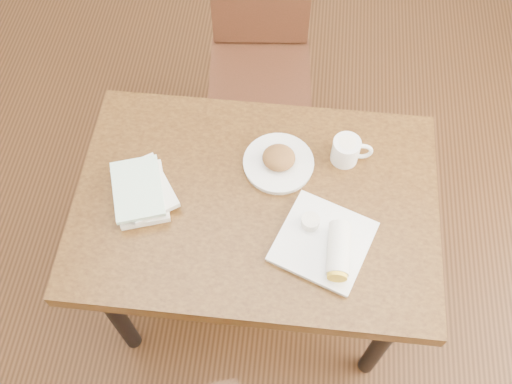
# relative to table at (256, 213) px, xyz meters

# --- Properties ---
(ground) EXTENTS (4.00, 5.00, 0.01)m
(ground) POSITION_rel_table_xyz_m (0.00, 0.00, -0.67)
(ground) COLOR #472814
(ground) RESTS_ON ground
(table) EXTENTS (1.13, 0.77, 0.75)m
(table) POSITION_rel_table_xyz_m (0.00, 0.00, 0.00)
(table) COLOR brown
(table) RESTS_ON ground
(chair_far) EXTENTS (0.46, 0.46, 0.95)m
(chair_far) POSITION_rel_table_xyz_m (-0.07, 0.82, -0.11)
(chair_far) COLOR #421E13
(chair_far) RESTS_ON ground
(plate_scone) EXTENTS (0.23, 0.23, 0.07)m
(plate_scone) POSITION_rel_table_xyz_m (0.06, 0.14, 0.11)
(plate_scone) COLOR white
(plate_scone) RESTS_ON table
(coffee_mug) EXTENTS (0.13, 0.09, 0.09)m
(coffee_mug) POSITION_rel_table_xyz_m (0.27, 0.19, 0.14)
(coffee_mug) COLOR white
(coffee_mug) RESTS_ON table
(plate_burrito) EXTENTS (0.33, 0.33, 0.09)m
(plate_burrito) POSITION_rel_table_xyz_m (0.23, -0.14, 0.12)
(plate_burrito) COLOR white
(plate_burrito) RESTS_ON table
(book_stack) EXTENTS (0.24, 0.27, 0.06)m
(book_stack) POSITION_rel_table_xyz_m (-0.35, -0.02, 0.12)
(book_stack) COLOR white
(book_stack) RESTS_ON table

